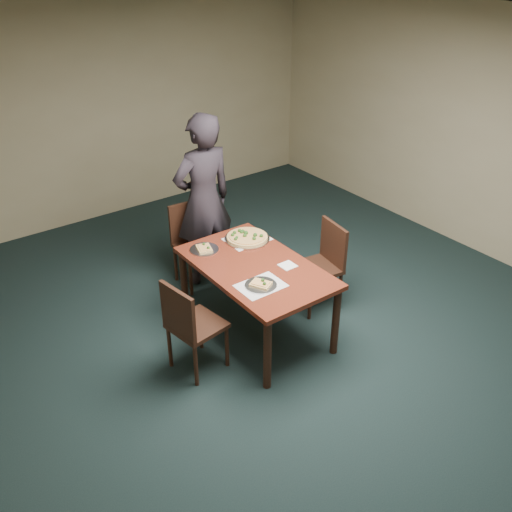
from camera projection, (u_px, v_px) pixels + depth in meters
ground at (310, 360)px, 5.24m from camera, size 8.00×8.00×0.00m
room_shell at (321, 185)px, 4.37m from camera, size 8.00×8.00×8.00m
dining_table at (256, 274)px, 5.29m from camera, size 0.90×1.50×0.75m
chair_far at (193, 239)px, 6.18m from camera, size 0.44×0.44×0.91m
chair_left at (190, 323)px, 4.87m from camera, size 0.48×0.48×0.91m
chair_right at (323, 261)px, 5.78m from camera, size 0.48×0.48×0.91m
diner at (204, 201)px, 6.02m from camera, size 0.69×0.45×1.89m
placemat_main at (247, 239)px, 5.68m from camera, size 0.42×0.32×0.00m
placemat_near at (261, 286)px, 4.95m from camera, size 0.40×0.30×0.00m
pizza_pan at (247, 237)px, 5.67m from camera, size 0.45×0.45×0.08m
slice_plate_near at (261, 284)px, 4.94m from camera, size 0.28×0.28×0.06m
slice_plate_far at (204, 249)px, 5.49m from camera, size 0.28×0.28×0.05m
napkin at (288, 266)px, 5.24m from camera, size 0.14×0.14×0.01m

